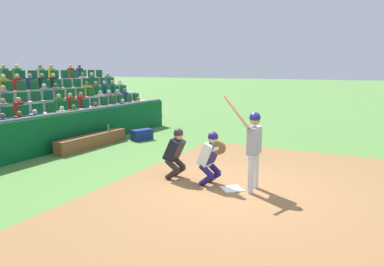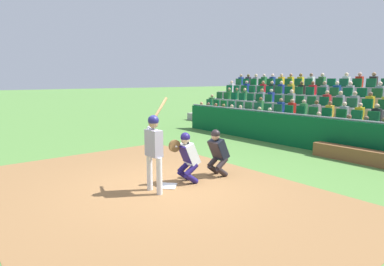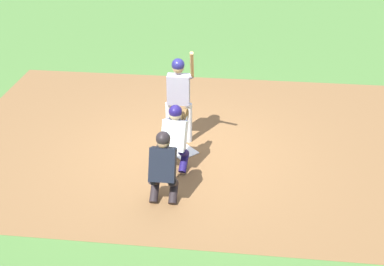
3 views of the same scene
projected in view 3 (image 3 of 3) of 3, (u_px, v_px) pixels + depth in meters
The scene contains 6 objects.
ground_plane at pixel (184, 153), 9.80m from camera, with size 160.00×160.00×0.00m, color #51813A.
infield_dirt_patch at pixel (187, 139), 10.23m from camera, with size 9.29×6.40×0.01m, color olive.
home_plate_marker at pixel (184, 152), 9.79m from camera, with size 0.44×0.44×0.02m, color white.
batter_at_plate at pixel (179, 92), 9.65m from camera, with size 0.62×0.72×2.13m.
catcher_crouching at pixel (176, 134), 8.97m from camera, with size 0.49×0.72×1.29m.
home_plate_umpire at pixel (163, 165), 8.15m from camera, with size 0.46×0.47×1.28m.
Camera 3 is at (1.18, -8.25, 5.18)m, focal length 46.98 mm.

